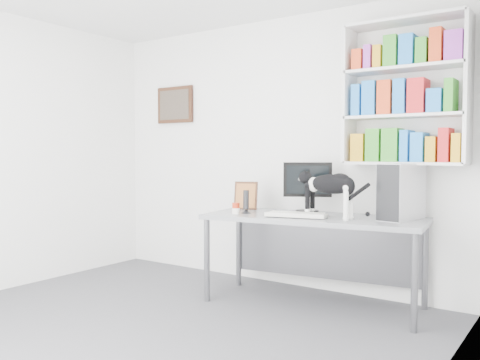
% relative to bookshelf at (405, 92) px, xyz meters
% --- Properties ---
extents(room, '(4.01, 4.01, 2.70)m').
position_rel_bookshelf_xyz_m(room, '(-1.40, -1.85, -0.50)').
color(room, '#4F5054').
rests_on(room, ground).
extents(bookshelf, '(1.03, 0.28, 1.24)m').
position_rel_bookshelf_xyz_m(bookshelf, '(0.00, 0.00, 0.00)').
color(bookshelf, silver).
rests_on(bookshelf, room).
extents(wall_art, '(0.52, 0.04, 0.42)m').
position_rel_bookshelf_xyz_m(wall_art, '(-2.70, 0.12, 0.05)').
color(wall_art, '#4E2E19').
rests_on(wall_art, room).
extents(desk, '(1.97, 0.98, 0.79)m').
position_rel_bookshelf_xyz_m(desk, '(-0.67, -0.37, -1.46)').
color(desk, gray).
rests_on(desk, room).
extents(monitor, '(0.49, 0.40, 0.47)m').
position_rel_bookshelf_xyz_m(monitor, '(-0.83, -0.16, -0.82)').
color(monitor, black).
rests_on(monitor, desk).
extents(keyboard, '(0.54, 0.31, 0.04)m').
position_rel_bookshelf_xyz_m(keyboard, '(-0.75, -0.53, -1.04)').
color(keyboard, beige).
rests_on(keyboard, desk).
extents(pc_tower, '(0.28, 0.49, 0.46)m').
position_rel_bookshelf_xyz_m(pc_tower, '(0.03, -0.17, -0.83)').
color(pc_tower, '#BABABF').
rests_on(pc_tower, desk).
extents(speaker, '(0.13, 0.13, 0.22)m').
position_rel_bookshelf_xyz_m(speaker, '(-1.26, -0.54, -0.95)').
color(speaker, black).
rests_on(speaker, desk).
extents(leaning_print, '(0.24, 0.17, 0.28)m').
position_rel_bookshelf_xyz_m(leaning_print, '(-1.44, -0.28, -0.92)').
color(leaning_print, '#4E2E19').
rests_on(leaning_print, desk).
extents(soup_can, '(0.09, 0.09, 0.10)m').
position_rel_bookshelf_xyz_m(soup_can, '(-1.32, -0.62, -1.01)').
color(soup_can, '#B6280F').
rests_on(soup_can, desk).
extents(cat, '(0.65, 0.27, 0.39)m').
position_rel_bookshelf_xyz_m(cat, '(-0.49, -0.42, -0.87)').
color(cat, black).
rests_on(cat, desk).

